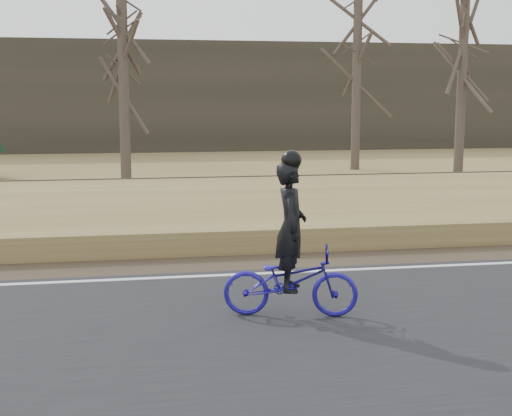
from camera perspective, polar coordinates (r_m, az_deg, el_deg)
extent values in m
plane|color=#95834C|center=(11.29, -6.16, -6.08)|extent=(120.00, 120.00, 0.00)
cube|color=black|center=(8.89, -5.04, -9.97)|extent=(120.00, 6.00, 0.06)
cube|color=silver|center=(11.47, -6.24, -5.52)|extent=(120.00, 0.12, 0.01)
cube|color=#473A2B|center=(12.45, -6.55, -4.60)|extent=(120.00, 1.60, 0.04)
cube|color=#95834C|center=(15.35, -7.26, -1.31)|extent=(120.00, 5.00, 0.44)
cube|color=slate|center=(19.10, -7.83, 0.66)|extent=(120.00, 3.00, 0.45)
cube|color=black|center=(19.06, -7.85, 1.54)|extent=(120.00, 2.40, 0.14)
cube|color=brown|center=(18.33, -7.77, 1.71)|extent=(120.00, 0.07, 0.15)
cube|color=brown|center=(19.75, -7.94, 2.21)|extent=(120.00, 0.07, 0.15)
cube|color=#383328|center=(40.90, -9.17, 8.79)|extent=(120.00, 4.00, 6.00)
imported|color=navy|center=(9.35, 2.78, -5.88)|extent=(1.85, 1.00, 0.92)
imported|color=black|center=(9.19, 2.81, -1.49)|extent=(0.53, 0.69, 1.68)
sphere|color=black|center=(9.08, 2.85, 3.85)|extent=(0.26, 0.26, 0.26)
cylinder|color=#51443B|center=(23.73, -10.52, 9.12)|extent=(0.36, 0.36, 6.20)
cylinder|color=#51443B|center=(29.58, 8.06, 10.54)|extent=(0.36, 0.36, 7.71)
cylinder|color=#51443B|center=(28.05, 16.16, 10.13)|extent=(0.36, 0.36, 7.46)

